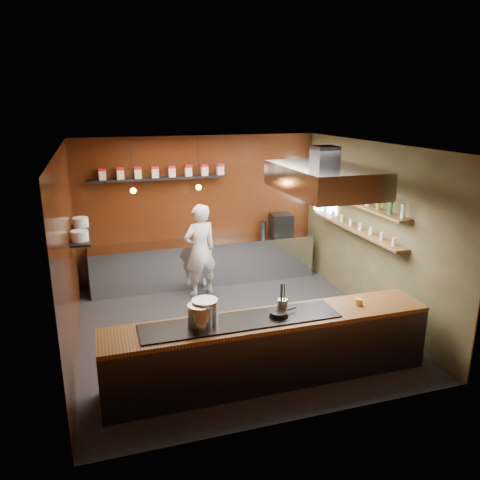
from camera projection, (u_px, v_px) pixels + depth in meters
name	position (u px, v px, depth m)	size (l,w,h in m)	color
floor	(235.00, 327.00, 7.84)	(5.00, 5.00, 0.00)	black
back_wall	(200.00, 209.00, 9.71)	(5.00, 5.00, 0.00)	#3F190B
left_wall	(68.00, 257.00, 6.70)	(5.00, 5.00, 0.00)	#3F190B
right_wall	(372.00, 230.00, 8.13)	(5.00, 5.00, 0.00)	#433E26
ceiling	(235.00, 146.00, 7.00)	(5.00, 5.00, 0.00)	silver
window_pane	(326.00, 190.00, 9.56)	(1.00, 1.00, 0.00)	white
prep_counter	(205.00, 262.00, 9.70)	(4.60, 0.65, 0.90)	silver
pass_counter	(269.00, 349.00, 6.24)	(4.40, 0.72, 0.94)	#38383D
tin_shelf	(156.00, 179.00, 9.12)	(2.60, 0.26, 0.04)	black
plate_shelf	(81.00, 234.00, 7.65)	(0.30, 1.40, 0.04)	black
bottle_shelf_upper	(357.00, 203.00, 8.24)	(0.26, 2.80, 0.04)	brown
bottle_shelf_lower	(355.00, 229.00, 8.38)	(0.26, 2.80, 0.04)	brown
extractor_hood	(324.00, 179.00, 7.14)	(1.20, 2.00, 0.72)	#38383D
pendant_left	(133.00, 188.00, 8.39)	(0.10, 0.10, 0.95)	black
pendant_right	(198.00, 185.00, 8.73)	(0.10, 0.10, 0.95)	black
storage_tins	(163.00, 171.00, 9.13)	(2.43, 0.13, 0.22)	beige
plate_stacks	(80.00, 229.00, 7.62)	(0.26, 1.16, 0.16)	white
bottles	(357.00, 195.00, 8.20)	(0.06, 2.66, 0.24)	silver
wine_glasses	(355.00, 224.00, 8.35)	(0.07, 2.37, 0.13)	silver
stockpot_large	(205.00, 312.00, 5.87)	(0.33, 0.33, 0.32)	silver
stockpot_small	(200.00, 316.00, 5.79)	(0.31, 0.31, 0.29)	#BBBDC2
utensil_crock	(282.00, 306.00, 6.22)	(0.14, 0.14, 0.18)	#B6B8BD
frying_pan	(279.00, 314.00, 6.11)	(0.41, 0.25, 0.06)	black
butter_jar	(359.00, 302.00, 6.48)	(0.10, 0.10, 0.09)	yellow
espresso_machine	(281.00, 224.00, 10.05)	(0.44, 0.42, 0.44)	black
chef	(200.00, 250.00, 8.95)	(0.66, 0.43, 1.81)	silver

